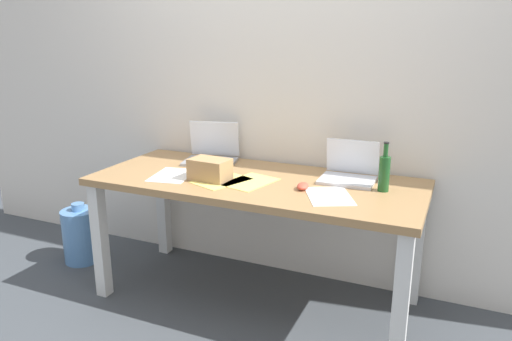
# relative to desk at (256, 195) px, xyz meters

# --- Properties ---
(ground_plane) EXTENTS (8.00, 8.00, 0.00)m
(ground_plane) POSITION_rel_desk_xyz_m (0.00, 0.00, -0.65)
(ground_plane) COLOR #42474C
(back_wall) EXTENTS (5.20, 0.08, 2.60)m
(back_wall) POSITION_rel_desk_xyz_m (0.00, 0.45, 0.65)
(back_wall) COLOR silver
(back_wall) RESTS_ON ground
(desk) EXTENTS (1.84, 0.77, 0.74)m
(desk) POSITION_rel_desk_xyz_m (0.00, 0.00, 0.00)
(desk) COLOR #A37A4C
(desk) RESTS_ON ground
(laptop_left) EXTENTS (0.37, 0.32, 0.25)m
(laptop_left) POSITION_rel_desk_xyz_m (-0.41, 0.25, 0.15)
(laptop_left) COLOR gray
(laptop_left) RESTS_ON desk
(laptop_right) EXTENTS (0.30, 0.26, 0.21)m
(laptop_right) POSITION_rel_desk_xyz_m (0.48, 0.19, 0.14)
(laptop_right) COLOR silver
(laptop_right) RESTS_ON desk
(beer_bottle) EXTENTS (0.06, 0.06, 0.26)m
(beer_bottle) POSITION_rel_desk_xyz_m (0.69, 0.07, 0.19)
(beer_bottle) COLOR #1E5123
(beer_bottle) RESTS_ON desk
(computer_mouse) EXTENTS (0.07, 0.11, 0.03)m
(computer_mouse) POSITION_rel_desk_xyz_m (0.30, -0.07, 0.11)
(computer_mouse) COLOR #D84C38
(computer_mouse) RESTS_ON desk
(cardboard_box) EXTENTS (0.23, 0.16, 0.12)m
(cardboard_box) POSITION_rel_desk_xyz_m (-0.23, -0.11, 0.15)
(cardboard_box) COLOR tan
(cardboard_box) RESTS_ON desk
(paper_yellow_folder) EXTENTS (0.30, 0.35, 0.00)m
(paper_yellow_folder) POSITION_rel_desk_xyz_m (-0.16, -0.11, 0.09)
(paper_yellow_folder) COLOR #F4E06B
(paper_yellow_folder) RESTS_ON desk
(paper_sheet_center) EXTENTS (0.28, 0.34, 0.00)m
(paper_sheet_center) POSITION_rel_desk_xyz_m (-0.01, -0.07, 0.09)
(paper_sheet_center) COLOR #F4E06B
(paper_sheet_center) RESTS_ON desk
(paper_sheet_front_left) EXTENTS (0.26, 0.33, 0.00)m
(paper_sheet_front_left) POSITION_rel_desk_xyz_m (-0.47, -0.13, 0.09)
(paper_sheet_front_left) COLOR white
(paper_sheet_front_left) RESTS_ON desk
(paper_sheet_front_right) EXTENTS (0.32, 0.36, 0.00)m
(paper_sheet_front_right) POSITION_rel_desk_xyz_m (0.45, -0.13, 0.09)
(paper_sheet_front_right) COLOR white
(paper_sheet_front_right) RESTS_ON desk
(water_cooler_jug) EXTENTS (0.24, 0.24, 0.42)m
(water_cooler_jug) POSITION_rel_desk_xyz_m (-1.30, -0.03, -0.46)
(water_cooler_jug) COLOR #598CC6
(water_cooler_jug) RESTS_ON ground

